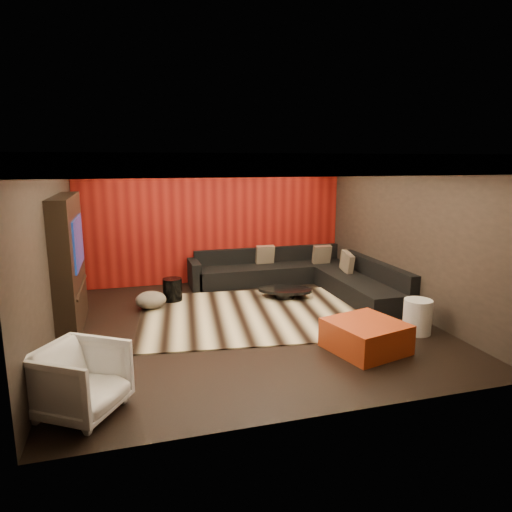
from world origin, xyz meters
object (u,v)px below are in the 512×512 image
object	(u,v)px
armchair	(80,381)
coffee_table	(285,293)
orange_ottoman	(366,336)
sectional_sofa	(303,276)
drum_stool	(172,289)
white_side_table	(417,316)

from	to	relation	value
armchair	coffee_table	bearing A→B (deg)	-13.27
orange_ottoman	sectional_sofa	xyz separation A→B (m)	(0.38, 3.40, 0.04)
drum_stool	sectional_sofa	bearing A→B (deg)	4.12
coffee_table	orange_ottoman	size ratio (longest dim) A/B	1.12
white_side_table	armchair	size ratio (longest dim) A/B	0.65
coffee_table	white_side_table	xyz separation A→B (m)	(1.41, -2.39, 0.17)
white_side_table	sectional_sofa	xyz separation A→B (m)	(-0.77, 3.02, -0.02)
white_side_table	sectional_sofa	world-z (taller)	sectional_sofa
armchair	sectional_sofa	xyz separation A→B (m)	(4.23, 4.09, -0.13)
orange_ottoman	white_side_table	bearing A→B (deg)	18.61
coffee_table	orange_ottoman	bearing A→B (deg)	-84.46
white_side_table	armchair	xyz separation A→B (m)	(-5.00, -1.07, 0.11)
coffee_table	armchair	xyz separation A→B (m)	(-3.59, -3.46, 0.28)
white_side_table	sectional_sofa	distance (m)	3.12
orange_ottoman	armchair	bearing A→B (deg)	-169.96
coffee_table	drum_stool	xyz separation A→B (m)	(-2.21, 0.42, 0.13)
drum_stool	orange_ottoman	size ratio (longest dim) A/B	0.45
white_side_table	drum_stool	bearing A→B (deg)	142.11
drum_stool	orange_ottoman	distance (m)	4.05
coffee_table	sectional_sofa	distance (m)	0.91
orange_ottoman	armchair	size ratio (longest dim) A/B	1.14
coffee_table	drum_stool	distance (m)	2.25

